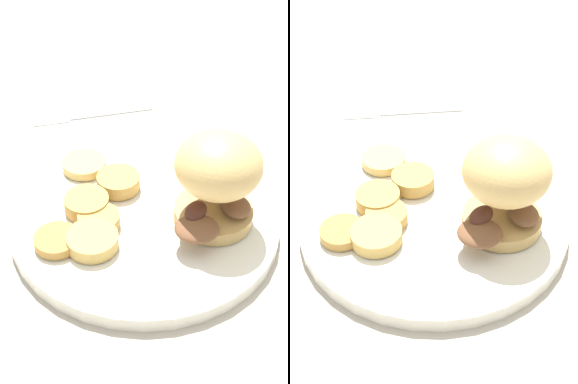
{
  "view_description": "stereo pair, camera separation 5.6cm",
  "coord_description": "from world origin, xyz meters",
  "views": [
    {
      "loc": [
        -0.24,
        0.36,
        0.4
      ],
      "look_at": [
        0.0,
        0.0,
        0.04
      ],
      "focal_mm": 50.0,
      "sensor_mm": 36.0,
      "label": 1
    },
    {
      "loc": [
        -0.29,
        0.32,
        0.4
      ],
      "look_at": [
        0.0,
        0.0,
        0.04
      ],
      "focal_mm": 50.0,
      "sensor_mm": 36.0,
      "label": 2
    }
  ],
  "objects": [
    {
      "name": "ground_plane",
      "position": [
        0.0,
        0.0,
        0.0
      ],
      "size": [
        4.0,
        4.0,
        0.0
      ],
      "primitive_type": "plane",
      "color": "#B2A899"
    },
    {
      "name": "dinner_plate",
      "position": [
        0.0,
        0.0,
        0.01
      ],
      "size": [
        0.29,
        0.29,
        0.02
      ],
      "color": "white",
      "rests_on": "ground_plane"
    },
    {
      "name": "potato_round_3",
      "position": [
        0.05,
        -0.02,
        0.03
      ],
      "size": [
        0.05,
        0.05,
        0.02
      ],
      "primitive_type": "cylinder",
      "color": "tan",
      "rests_on": "dinner_plate"
    },
    {
      "name": "potato_round_0",
      "position": [
        0.1,
        -0.02,
        0.02
      ],
      "size": [
        0.05,
        0.05,
        0.01
      ],
      "primitive_type": "cylinder",
      "color": "#DBB766",
      "rests_on": "dinner_plate"
    },
    {
      "name": "potato_round_4",
      "position": [
        0.05,
        0.03,
        0.03
      ],
      "size": [
        0.05,
        0.05,
        0.02
      ],
      "primitive_type": "cylinder",
      "color": "tan",
      "rests_on": "dinner_plate"
    },
    {
      "name": "sandwich",
      "position": [
        -0.07,
        -0.03,
        0.07
      ],
      "size": [
        0.09,
        0.13,
        0.1
      ],
      "color": "tan",
      "rests_on": "dinner_plate"
    },
    {
      "name": "potato_round_5",
      "position": [
        0.03,
        0.05,
        0.02
      ],
      "size": [
        0.04,
        0.04,
        0.01
      ],
      "primitive_type": "cylinder",
      "color": "tan",
      "rests_on": "dinner_plate"
    },
    {
      "name": "potato_round_2",
      "position": [
        0.01,
        0.07,
        0.03
      ],
      "size": [
        0.05,
        0.05,
        0.01
      ],
      "primitive_type": "cylinder",
      "color": "tan",
      "rests_on": "dinner_plate"
    },
    {
      "name": "potato_round_1",
      "position": [
        0.04,
        0.09,
        0.02
      ],
      "size": [
        0.05,
        0.05,
        0.01
      ],
      "primitive_type": "cylinder",
      "color": "#BC8942",
      "rests_on": "dinner_plate"
    },
    {
      "name": "fork",
      "position": [
        0.19,
        -0.14,
        0.0
      ],
      "size": [
        0.13,
        0.14,
        0.0
      ],
      "color": "silver",
      "rests_on": "ground_plane"
    }
  ]
}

